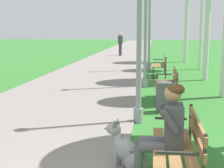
% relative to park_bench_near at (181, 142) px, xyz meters
% --- Properties ---
extents(paved_path, '(4.07, 60.00, 0.04)m').
position_rel_park_bench_near_xyz_m(paved_path, '(-2.76, 22.66, -0.49)').
color(paved_path, gray).
rests_on(paved_path, ground).
extents(park_bench_near, '(0.55, 1.50, 0.85)m').
position_rel_park_bench_near_xyz_m(park_bench_near, '(0.00, 0.00, 0.00)').
color(park_bench_near, olive).
rests_on(park_bench_near, ground).
extents(park_bench_mid, '(0.55, 1.50, 0.85)m').
position_rel_park_bench_near_xyz_m(park_bench_mid, '(0.05, 4.87, 0.00)').
color(park_bench_mid, olive).
rests_on(park_bench_mid, ground).
extents(park_bench_far, '(0.55, 1.50, 0.85)m').
position_rel_park_bench_near_xyz_m(park_bench_far, '(-0.07, 9.58, 0.00)').
color(park_bench_far, olive).
rests_on(park_bench_far, ground).
extents(person_seated_on_near_bench, '(0.74, 0.49, 1.25)m').
position_rel_park_bench_near_xyz_m(person_seated_on_near_bench, '(-0.21, 0.00, 0.17)').
color(person_seated_on_near_bench, '#4C4C51').
rests_on(person_seated_on_near_bench, ground).
extents(dog_grey, '(0.80, 0.44, 0.71)m').
position_rel_park_bench_near_xyz_m(dog_grey, '(-0.66, 0.22, -0.25)').
color(dog_grey, gray).
rests_on(dog_grey, ground).
extents(lamp_post_near, '(0.24, 0.24, 4.03)m').
position_rel_park_bench_near_xyz_m(lamp_post_near, '(-0.65, 2.65, 1.58)').
color(lamp_post_near, gray).
rests_on(lamp_post_near, ground).
extents(lamp_post_mid, '(0.24, 0.24, 4.57)m').
position_rel_park_bench_near_xyz_m(lamp_post_mid, '(-0.64, 6.95, 1.85)').
color(lamp_post_mid, gray).
rests_on(lamp_post_mid, ground).
extents(lamp_post_far, '(0.24, 0.24, 4.57)m').
position_rel_park_bench_near_xyz_m(lamp_post_far, '(-0.58, 11.44, 1.85)').
color(lamp_post_far, gray).
rests_on(lamp_post_far, ground).
extents(litter_bin, '(0.36, 0.36, 0.70)m').
position_rel_park_bench_near_xyz_m(litter_bin, '(-0.11, 3.62, -0.16)').
color(litter_bin, '#515156').
rests_on(litter_bin, ground).
extents(pedestrian_distant, '(0.32, 0.22, 1.65)m').
position_rel_park_bench_near_xyz_m(pedestrian_distant, '(-2.73, 19.71, 0.33)').
color(pedestrian_distant, '#383842').
rests_on(pedestrian_distant, ground).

